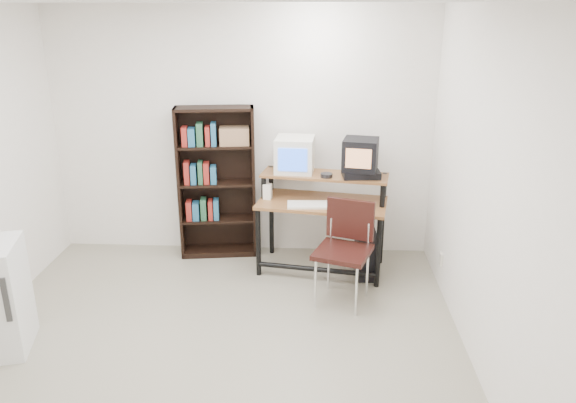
{
  "coord_description": "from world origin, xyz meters",
  "views": [
    {
      "loc": [
        0.79,
        -3.76,
        2.58
      ],
      "look_at": [
        0.54,
        1.1,
        0.87
      ],
      "focal_mm": 35.0,
      "sensor_mm": 36.0,
      "label": 1
    }
  ],
  "objects_px": {
    "crt_monitor": "(295,155)",
    "pc_tower": "(366,254)",
    "computer_desk": "(322,205)",
    "crt_tv": "(360,154)",
    "school_chair": "(346,241)",
    "bookshelf": "(217,180)"
  },
  "relations": [
    {
      "from": "pc_tower",
      "to": "bookshelf",
      "type": "relative_size",
      "value": 0.28
    },
    {
      "from": "crt_tv",
      "to": "school_chair",
      "type": "relative_size",
      "value": 0.41
    },
    {
      "from": "computer_desk",
      "to": "crt_tv",
      "type": "bearing_deg",
      "value": 15.9
    },
    {
      "from": "crt_monitor",
      "to": "crt_tv",
      "type": "height_order",
      "value": "crt_tv"
    },
    {
      "from": "crt_monitor",
      "to": "school_chair",
      "type": "relative_size",
      "value": 0.45
    },
    {
      "from": "crt_tv",
      "to": "bookshelf",
      "type": "height_order",
      "value": "bookshelf"
    },
    {
      "from": "pc_tower",
      "to": "computer_desk",
      "type": "bearing_deg",
      "value": 165.74
    },
    {
      "from": "computer_desk",
      "to": "school_chair",
      "type": "relative_size",
      "value": 1.45
    },
    {
      "from": "pc_tower",
      "to": "bookshelf",
      "type": "height_order",
      "value": "bookshelf"
    },
    {
      "from": "pc_tower",
      "to": "crt_monitor",
      "type": "bearing_deg",
      "value": 156.26
    },
    {
      "from": "crt_monitor",
      "to": "school_chair",
      "type": "bearing_deg",
      "value": -54.92
    },
    {
      "from": "computer_desk",
      "to": "bookshelf",
      "type": "distance_m",
      "value": 1.17
    },
    {
      "from": "crt_tv",
      "to": "bookshelf",
      "type": "xyz_separation_m",
      "value": [
        -1.48,
        0.28,
        -0.37
      ]
    },
    {
      "from": "crt_monitor",
      "to": "school_chair",
      "type": "height_order",
      "value": "crt_monitor"
    },
    {
      "from": "crt_tv",
      "to": "bookshelf",
      "type": "relative_size",
      "value": 0.24
    },
    {
      "from": "school_chair",
      "to": "bookshelf",
      "type": "distance_m",
      "value": 1.65
    },
    {
      "from": "school_chair",
      "to": "computer_desk",
      "type": "bearing_deg",
      "value": 127.46
    },
    {
      "from": "pc_tower",
      "to": "school_chair",
      "type": "bearing_deg",
      "value": -116.3
    },
    {
      "from": "computer_desk",
      "to": "crt_tv",
      "type": "xyz_separation_m",
      "value": [
        0.36,
        0.04,
        0.51
      ]
    },
    {
      "from": "bookshelf",
      "to": "computer_desk",
      "type": "bearing_deg",
      "value": -23.85
    },
    {
      "from": "crt_monitor",
      "to": "pc_tower",
      "type": "xyz_separation_m",
      "value": [
        0.73,
        -0.3,
        -0.94
      ]
    },
    {
      "from": "crt_monitor",
      "to": "computer_desk",
      "type": "bearing_deg",
      "value": -30.33
    }
  ]
}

